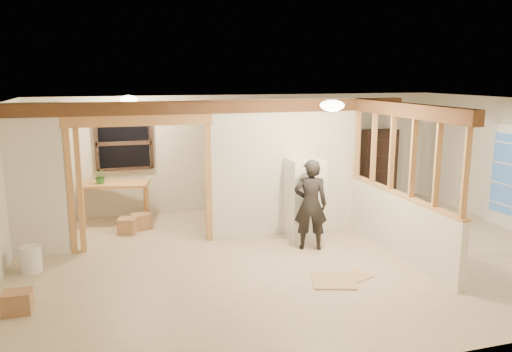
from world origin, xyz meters
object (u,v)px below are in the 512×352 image
object	(u,v)px
woman	(311,205)
shop_vac	(41,216)
refrigerator	(304,198)
work_table	(115,203)
bookshelf	(379,165)

from	to	relation	value
woman	shop_vac	xyz separation A→B (m)	(-4.51, 2.25, -0.45)
refrigerator	shop_vac	distance (m)	4.94
shop_vac	work_table	bearing A→B (deg)	11.22
woman	shop_vac	distance (m)	5.06
shop_vac	bookshelf	distance (m)	7.46
refrigerator	shop_vac	bearing A→B (deg)	160.44
work_table	bookshelf	distance (m)	6.09
woman	bookshelf	world-z (taller)	bookshelf
woman	shop_vac	bearing A→B (deg)	-7.91
bookshelf	work_table	bearing A→B (deg)	-177.41
refrigerator	bookshelf	world-z (taller)	bookshelf
woman	work_table	bearing A→B (deg)	-20.04
shop_vac	bookshelf	world-z (taller)	bookshelf
woman	shop_vac	world-z (taller)	woman
refrigerator	woman	bearing A→B (deg)	-102.50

